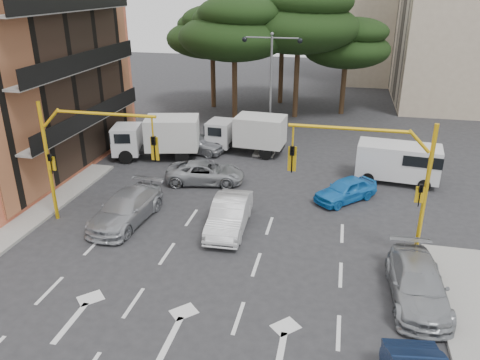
# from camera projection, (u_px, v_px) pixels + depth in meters

# --- Properties ---
(ground) EXTENTS (120.00, 120.00, 0.00)m
(ground) POSITION_uv_depth(u_px,v_px,m) (211.00, 259.00, 20.15)
(ground) COLOR #28282B
(ground) RESTS_ON ground
(median_strip) EXTENTS (1.40, 6.00, 0.15)m
(median_strip) POSITION_uv_depth(u_px,v_px,m) (269.00, 143.00, 34.51)
(median_strip) COLOR gray
(median_strip) RESTS_ON ground
(apartment_beige_far) EXTENTS (16.20, 12.15, 16.70)m
(apartment_beige_far) POSITION_uv_depth(u_px,v_px,m) (420.00, 7.00, 53.92)
(apartment_beige_far) COLOR tan
(apartment_beige_far) RESTS_ON ground
(pine_left_near) EXTENTS (9.15, 9.15, 10.23)m
(pine_left_near) POSITION_uv_depth(u_px,v_px,m) (235.00, 28.00, 37.71)
(pine_left_near) COLOR #382616
(pine_left_near) RESTS_ON ground
(pine_center) EXTENTS (9.98, 9.98, 11.16)m
(pine_center) POSITION_uv_depth(u_px,v_px,m) (300.00, 18.00, 38.26)
(pine_center) COLOR #382616
(pine_center) RESTS_ON ground
(pine_left_far) EXTENTS (8.32, 8.32, 9.30)m
(pine_left_far) POSITION_uv_depth(u_px,v_px,m) (213.00, 32.00, 42.18)
(pine_left_far) COLOR #382616
(pine_left_far) RESTS_ON ground
(pine_right) EXTENTS (7.49, 7.49, 8.37)m
(pine_right) POSITION_uv_depth(u_px,v_px,m) (348.00, 43.00, 40.08)
(pine_right) COLOR #382616
(pine_right) RESTS_ON ground
(pine_back) EXTENTS (9.15, 9.15, 10.23)m
(pine_back) POSITION_uv_depth(u_px,v_px,m) (283.00, 22.00, 43.42)
(pine_back) COLOR #382616
(pine_back) RESTS_ON ground
(signal_mast_right) EXTENTS (5.79, 0.37, 6.00)m
(signal_mast_right) POSITION_uv_depth(u_px,v_px,m) (382.00, 171.00, 19.08)
(signal_mast_right) COLOR yellow
(signal_mast_right) RESTS_ON ground
(signal_mast_left) EXTENTS (5.79, 0.37, 6.00)m
(signal_mast_left) POSITION_uv_depth(u_px,v_px,m) (80.00, 148.00, 21.77)
(signal_mast_left) COLOR yellow
(signal_mast_left) RESTS_ON ground
(street_lamp_center) EXTENTS (4.16, 0.36, 7.77)m
(street_lamp_center) POSITION_uv_depth(u_px,v_px,m) (271.00, 69.00, 32.43)
(street_lamp_center) COLOR slate
(street_lamp_center) RESTS_ON median_strip
(car_white_hatch) EXTENTS (1.79, 4.65, 1.51)m
(car_white_hatch) POSITION_uv_depth(u_px,v_px,m) (229.00, 215.00, 22.33)
(car_white_hatch) COLOR silver
(car_white_hatch) RESTS_ON ground
(car_blue_compact) EXTENTS (3.69, 3.72, 1.27)m
(car_blue_compact) POSITION_uv_depth(u_px,v_px,m) (346.00, 190.00, 25.33)
(car_blue_compact) COLOR blue
(car_blue_compact) RESTS_ON ground
(car_silver_wagon) EXTENTS (2.53, 5.27, 1.48)m
(car_silver_wagon) POSITION_uv_depth(u_px,v_px,m) (126.00, 208.00, 23.03)
(car_silver_wagon) COLOR #9FA1A6
(car_silver_wagon) RESTS_ON ground
(car_silver_cross_a) EXTENTS (4.89, 2.86, 1.28)m
(car_silver_cross_a) POSITION_uv_depth(u_px,v_px,m) (205.00, 172.00, 27.62)
(car_silver_cross_a) COLOR #989B9F
(car_silver_cross_a) RESTS_ON ground
(car_silver_cross_b) EXTENTS (4.49, 2.34, 1.46)m
(car_silver_cross_b) POSITION_uv_depth(u_px,v_px,m) (194.00, 143.00, 32.51)
(car_silver_cross_b) COLOR #A2A4AA
(car_silver_cross_b) RESTS_ON ground
(car_silver_parked) EXTENTS (2.15, 4.90, 1.40)m
(car_silver_parked) POSITION_uv_depth(u_px,v_px,m) (418.00, 284.00, 17.31)
(car_silver_parked) COLOR #93959A
(car_silver_parked) RESTS_ON ground
(van_white) EXTENTS (4.88, 2.60, 2.34)m
(van_white) POSITION_uv_depth(u_px,v_px,m) (398.00, 163.00, 27.59)
(van_white) COLOR silver
(van_white) RESTS_ON ground
(box_truck_a) EXTENTS (6.13, 3.64, 2.82)m
(box_truck_a) POSITION_uv_depth(u_px,v_px,m) (157.00, 138.00, 31.21)
(box_truck_a) COLOR silver
(box_truck_a) RESTS_ON ground
(box_truck_b) EXTENTS (5.60, 2.71, 2.68)m
(box_truck_b) POSITION_uv_depth(u_px,v_px,m) (246.00, 134.00, 32.26)
(box_truck_b) COLOR silver
(box_truck_b) RESTS_ON ground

